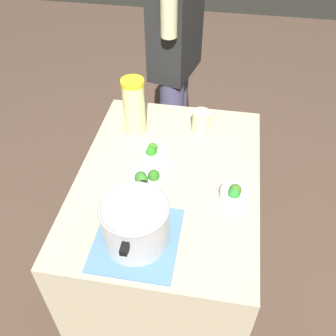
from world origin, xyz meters
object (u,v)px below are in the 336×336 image
object	(u,v)px
lemonade_pitcher	(134,106)
mason_jar	(201,122)
broccoli_bowl_front	(147,181)
broccoli_bowl_center	(235,194)
broccoli_bowl_back	(154,152)
cooking_pot	(135,223)
person_cook	(175,63)

from	to	relation	value
lemonade_pitcher	mason_jar	bearing A→B (deg)	-81.37
broccoli_bowl_front	broccoli_bowl_center	xyz separation A→B (m)	(-0.01, -0.35, -0.00)
mason_jar	broccoli_bowl_back	world-z (taller)	mason_jar
cooking_pot	broccoli_bowl_back	world-z (taller)	cooking_pot
broccoli_bowl_front	broccoli_bowl_center	world-z (taller)	broccoli_bowl_front
broccoli_bowl_front	broccoli_bowl_center	size ratio (longest dim) A/B	1.14
cooking_pot	person_cook	bearing A→B (deg)	2.33
broccoli_bowl_front	broccoli_bowl_center	distance (m)	0.35
mason_jar	person_cook	size ratio (longest dim) A/B	0.07
lemonade_pitcher	broccoli_bowl_center	size ratio (longest dim) A/B	2.38
cooking_pot	broccoli_bowl_front	world-z (taller)	cooking_pot
lemonade_pitcher	person_cook	bearing A→B (deg)	-10.09
broccoli_bowl_front	person_cook	distance (m)	0.92
mason_jar	broccoli_bowl_center	bearing A→B (deg)	-156.32
lemonade_pitcher	broccoli_bowl_back	distance (m)	0.24
lemonade_pitcher	mason_jar	xyz separation A→B (m)	(0.05, -0.30, -0.08)
lemonade_pitcher	person_cook	xyz separation A→B (m)	(0.56, -0.10, -0.08)
lemonade_pitcher	broccoli_bowl_back	xyz separation A→B (m)	(-0.17, -0.12, -0.11)
cooking_pot	mason_jar	distance (m)	0.68
lemonade_pitcher	person_cook	distance (m)	0.58
person_cook	cooking_pot	bearing A→B (deg)	-177.67
person_cook	broccoli_bowl_center	bearing A→B (deg)	-157.53
broccoli_bowl_front	cooking_pot	bearing A→B (deg)	-176.15
cooking_pot	broccoli_bowl_front	size ratio (longest dim) A/B	2.34
broccoli_bowl_back	person_cook	world-z (taller)	person_cook
broccoli_bowl_center	person_cook	xyz separation A→B (m)	(0.92, 0.38, 0.03)
broccoli_bowl_center	cooking_pot	bearing A→B (deg)	127.57
broccoli_bowl_center	person_cook	size ratio (longest dim) A/B	0.07
mason_jar	broccoli_bowl_center	size ratio (longest dim) A/B	0.97
cooking_pot	person_cook	xyz separation A→B (m)	(1.18, 0.05, -0.04)
cooking_pot	broccoli_bowl_front	xyz separation A→B (m)	(0.27, 0.02, -0.07)
lemonade_pitcher	broccoli_bowl_back	bearing A→B (deg)	-144.78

